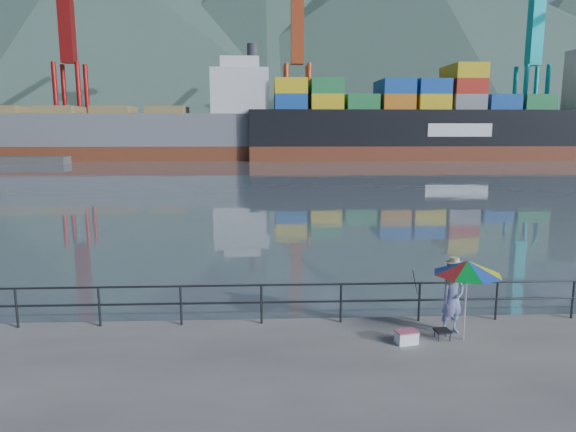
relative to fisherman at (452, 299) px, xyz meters
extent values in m
cube|color=slate|center=(-3.54, 129.11, -0.86)|extent=(500.00, 280.00, 0.00)
cube|color=#514F4C|center=(6.46, 92.11, -0.86)|extent=(200.00, 40.00, 0.40)
cylinder|color=#2D3033|center=(-3.54, 0.81, 0.14)|extent=(22.00, 0.05, 0.05)
cylinder|color=#2D3033|center=(-3.54, 0.81, -0.31)|extent=(22.00, 0.05, 0.05)
cube|color=#2D3033|center=(-3.54, 0.81, -0.36)|extent=(22.00, 0.06, 1.00)
cone|color=#385147|center=(-73.54, 199.11, 36.64)|extent=(312.00, 312.00, 75.00)
cone|color=#385147|center=(-3.54, 204.11, 33.14)|extent=(282.88, 282.88, 68.00)
cone|color=#385147|center=(56.46, 209.11, 39.14)|extent=(332.80, 332.80, 80.00)
cone|color=#385147|center=(126.46, 214.11, 30.14)|extent=(257.92, 257.92, 62.00)
cube|color=yellow|center=(6.46, 91.11, 0.44)|extent=(6.00, 2.40, 2.60)
cube|color=yellow|center=(12.96, 91.11, 3.04)|extent=(6.00, 2.40, 7.80)
cube|color=gray|center=(19.46, 91.11, 1.74)|extent=(6.00, 2.40, 5.20)
cube|color=yellow|center=(25.96, 91.11, 0.44)|extent=(6.00, 2.40, 2.60)
cube|color=#194CA5|center=(32.46, 91.11, 1.74)|extent=(6.00, 2.40, 5.20)
cube|color=yellow|center=(38.96, 91.11, 1.74)|extent=(6.00, 2.40, 5.20)
cube|color=red|center=(45.46, 91.11, 1.74)|extent=(6.00, 2.40, 5.20)
cube|color=gray|center=(51.96, 91.11, 1.74)|extent=(6.00, 2.40, 5.20)
cube|color=orange|center=(58.46, 91.11, 0.44)|extent=(6.00, 2.40, 2.60)
cube|color=red|center=(6.46, 94.11, 1.74)|extent=(6.00, 2.40, 5.20)
cube|color=#194CA5|center=(12.96, 94.11, 0.44)|extent=(6.00, 2.40, 2.60)
cube|color=#194CA5|center=(19.46, 94.11, 0.44)|extent=(6.00, 2.40, 2.60)
cube|color=#267F3F|center=(25.96, 94.11, 1.74)|extent=(6.00, 2.40, 5.20)
cube|color=#267F3F|center=(32.46, 94.11, 0.44)|extent=(6.00, 2.40, 2.60)
cube|color=gray|center=(38.96, 94.11, 1.74)|extent=(6.00, 2.40, 5.20)
cube|color=red|center=(45.46, 94.11, 3.04)|extent=(6.00, 2.40, 7.80)
cube|color=gray|center=(51.96, 94.11, 3.04)|extent=(6.00, 2.40, 7.80)
cube|color=gray|center=(58.46, 94.11, 1.74)|extent=(6.00, 2.40, 5.20)
cube|color=gray|center=(6.46, 97.11, 3.04)|extent=(6.00, 2.40, 7.80)
cube|color=#194CA5|center=(12.96, 97.11, 0.44)|extent=(6.00, 2.40, 2.60)
cube|color=gray|center=(19.46, 97.11, 1.74)|extent=(6.00, 2.40, 5.20)
imported|color=navy|center=(0.00, 0.00, 0.00)|extent=(0.74, 0.62, 1.72)
cylinder|color=white|center=(0.15, -0.41, 0.01)|extent=(0.04, 0.04, 1.73)
cone|color=#02962B|center=(0.15, -0.41, 0.87)|extent=(1.64, 1.64, 0.32)
cube|color=black|center=(-0.33, -0.35, -0.66)|extent=(0.37, 0.37, 0.05)
cube|color=#2D3033|center=(-0.33, -0.35, -0.77)|extent=(0.29, 0.29, 0.18)
cube|color=white|center=(-1.23, -0.54, -0.72)|extent=(0.52, 0.40, 0.27)
cylinder|color=black|center=(-0.57, 1.13, -0.86)|extent=(0.60, 1.44, 1.09)
cube|color=brown|center=(-26.03, 73.44, -0.11)|extent=(55.59, 9.62, 2.50)
cube|color=slate|center=(-26.03, 73.44, 3.64)|extent=(55.59, 9.62, 5.00)
cube|color=silver|center=(-8.25, 73.44, 9.64)|extent=(9.00, 8.08, 7.00)
cube|color=brown|center=(25.60, 72.62, -0.11)|extent=(64.78, 10.80, 2.50)
cube|color=black|center=(25.60, 72.62, 3.94)|extent=(64.78, 10.80, 5.60)
camera|label=1|loc=(-4.43, -11.47, 4.00)|focal=32.00mm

